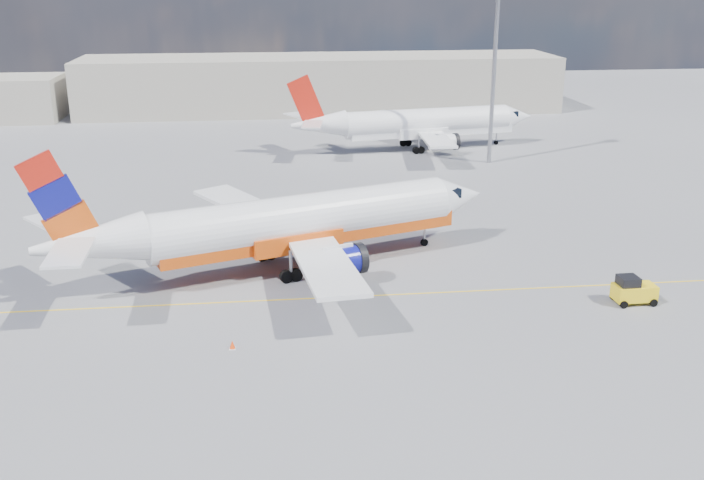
{
  "coord_description": "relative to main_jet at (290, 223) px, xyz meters",
  "views": [
    {
      "loc": [
        -4.06,
        -42.81,
        19.51
      ],
      "look_at": [
        1.41,
        3.92,
        3.5
      ],
      "focal_mm": 40.0,
      "sensor_mm": 36.0,
      "label": 1
    }
  ],
  "objects": [
    {
      "name": "floodlight_mast",
      "position": [
        22.85,
        29.99,
        9.42
      ],
      "size": [
        1.55,
        1.55,
        21.26
      ],
      "color": "#93939A",
      "rests_on": "ground"
    },
    {
      "name": "traffic_cone",
      "position": [
        -3.72,
        -12.03,
        -3.07
      ],
      "size": [
        0.36,
        0.36,
        0.5
      ],
      "color": "white",
      "rests_on": "ground"
    },
    {
      "name": "terminal_main",
      "position": [
        7.36,
        66.5,
        0.68
      ],
      "size": [
        70.0,
        14.0,
        8.0
      ],
      "primitive_type": "cube",
      "color": "#A9A291",
      "rests_on": "ground"
    },
    {
      "name": "second_jet",
      "position": [
        16.58,
        37.52,
        -0.28
      ],
      "size": [
        30.18,
        23.45,
        9.11
      ],
      "rotation": [
        0.0,
        0.0,
        0.17
      ],
      "color": "white",
      "rests_on": "ground"
    },
    {
      "name": "main_jet",
      "position": [
        0.0,
        0.0,
        0.0
      ],
      "size": [
        32.7,
        24.78,
        9.96
      ],
      "rotation": [
        0.0,
        0.0,
        0.34
      ],
      "color": "white",
      "rests_on": "ground"
    },
    {
      "name": "ground",
      "position": [
        2.36,
        -8.5,
        -3.32
      ],
      "size": [
        240.0,
        240.0,
        0.0
      ],
      "primitive_type": "plane",
      "color": "slate",
      "rests_on": "ground"
    },
    {
      "name": "taxi_line",
      "position": [
        2.36,
        -5.5,
        -3.31
      ],
      "size": [
        70.0,
        0.15,
        0.01
      ],
      "primitive_type": "cube",
      "color": "yellow",
      "rests_on": "ground"
    },
    {
      "name": "gse_tug",
      "position": [
        20.92,
        -8.56,
        -2.46
      ],
      "size": [
        2.58,
        1.63,
        1.81
      ],
      "rotation": [
        0.0,
        0.0,
        0.03
      ],
      "color": "black",
      "rests_on": "ground"
    }
  ]
}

